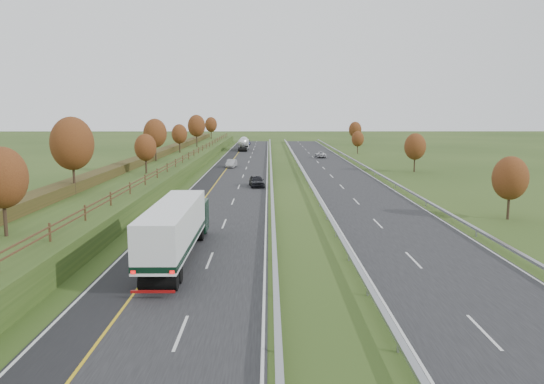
{
  "coord_description": "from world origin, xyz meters",
  "views": [
    {
      "loc": [
        5.31,
        -24.18,
        10.11
      ],
      "look_at": [
        5.64,
        27.98,
        2.2
      ],
      "focal_mm": 35.0,
      "sensor_mm": 36.0,
      "label": 1
    }
  ],
  "objects": [
    {
      "name": "hedge_left",
      "position": [
        -15.0,
        60.0,
        2.55
      ],
      "size": [
        2.2,
        180.0,
        1.1
      ],
      "primitive_type": "cube",
      "color": "#333315",
      "rests_on": "embankment_left"
    },
    {
      "name": "far_carriageway",
      "position": [
        16.5,
        60.0,
        0.02
      ],
      "size": [
        10.5,
        200.0,
        0.04
      ],
      "primitive_type": "cube",
      "color": "black",
      "rests_on": "ground"
    },
    {
      "name": "fence_left",
      "position": [
        -8.5,
        59.59,
        2.73
      ],
      "size": [
        0.12,
        189.06,
        1.2
      ],
      "color": "#422B19",
      "rests_on": "embankment_left"
    },
    {
      "name": "lane_markings",
      "position": [
        6.4,
        59.88,
        0.05
      ],
      "size": [
        26.75,
        200.0,
        0.01
      ],
      "color": "silver",
      "rests_on": "near_carriageway"
    },
    {
      "name": "box_lorry",
      "position": [
        -0.96,
        11.06,
        2.33
      ],
      "size": [
        2.58,
        16.28,
        4.06
      ],
      "color": "black",
      "rests_on": "near_carriageway"
    },
    {
      "name": "median_barrier_near",
      "position": [
        5.7,
        60.0,
        0.61
      ],
      "size": [
        0.32,
        200.0,
        0.71
      ],
      "color": "gray",
      "rests_on": "ground"
    },
    {
      "name": "trees_far",
      "position": [
        29.8,
        89.21,
        4.25
      ],
      "size": [
        8.45,
        118.6,
        7.12
      ],
      "color": "#2D2116",
      "rests_on": "ground"
    },
    {
      "name": "outer_barrier_far",
      "position": [
        22.3,
        60.0,
        0.62
      ],
      "size": [
        0.32,
        200.0,
        0.71
      ],
      "color": "gray",
      "rests_on": "ground"
    },
    {
      "name": "car_dark_near",
      "position": [
        3.66,
        47.21,
        0.82
      ],
      "size": [
        2.42,
        4.79,
        1.56
      ],
      "primitive_type": "imported",
      "rotation": [
        0.0,
        0.0,
        0.13
      ],
      "color": "black",
      "rests_on": "near_carriageway"
    },
    {
      "name": "trees_left",
      "position": [
        -12.64,
        56.63,
        6.37
      ],
      "size": [
        6.64,
        164.3,
        7.66
      ],
      "color": "#2D2116",
      "rests_on": "embankment_left"
    },
    {
      "name": "near_carriageway",
      "position": [
        0.0,
        60.0,
        0.02
      ],
      "size": [
        10.5,
        200.0,
        0.04
      ],
      "primitive_type": "cube",
      "color": "black",
      "rests_on": "ground"
    },
    {
      "name": "embankment_left",
      "position": [
        -13.0,
        60.0,
        1.0
      ],
      "size": [
        12.0,
        200.0,
        2.0
      ],
      "primitive_type": "cube",
      "color": "#2C4217",
      "rests_on": "ground"
    },
    {
      "name": "car_silver_mid",
      "position": [
        -1.53,
        72.5,
        0.75
      ],
      "size": [
        1.94,
        4.47,
        1.43
      ],
      "primitive_type": "imported",
      "rotation": [
        0.0,
        0.0,
        -0.1
      ],
      "color": "#9C9DA1",
      "rests_on": "near_carriageway"
    },
    {
      "name": "ground",
      "position": [
        8.0,
        55.0,
        0.0
      ],
      "size": [
        400.0,
        400.0,
        0.0
      ],
      "primitive_type": "plane",
      "color": "#2C4217",
      "rests_on": "ground"
    },
    {
      "name": "road_tanker",
      "position": [
        -1.37,
        115.94,
        1.86
      ],
      "size": [
        2.4,
        11.22,
        3.46
      ],
      "color": "silver",
      "rests_on": "near_carriageway"
    },
    {
      "name": "car_small_far",
      "position": [
        -1.4,
        138.68,
        0.7
      ],
      "size": [
        2.27,
        4.71,
        1.32
      ],
      "primitive_type": "imported",
      "rotation": [
        0.0,
        0.0,
        -0.09
      ],
      "color": "#161947",
      "rests_on": "near_carriageway"
    },
    {
      "name": "hard_shoulder",
      "position": [
        -3.75,
        60.0,
        0.02
      ],
      "size": [
        3.0,
        200.0,
        0.04
      ],
      "primitive_type": "cube",
      "color": "black",
      "rests_on": "ground"
    },
    {
      "name": "car_oncoming",
      "position": [
        16.84,
        93.29,
        0.71
      ],
      "size": [
        2.21,
        4.79,
        1.33
      ],
      "primitive_type": "imported",
      "rotation": [
        0.0,
        0.0,
        3.14
      ],
      "color": "silver",
      "rests_on": "far_carriageway"
    },
    {
      "name": "median_barrier_far",
      "position": [
        10.8,
        60.0,
        0.61
      ],
      "size": [
        0.32,
        200.0,
        0.71
      ],
      "color": "gray",
      "rests_on": "ground"
    }
  ]
}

